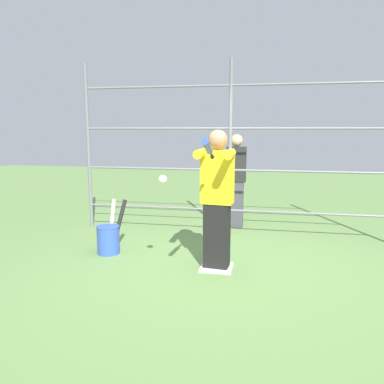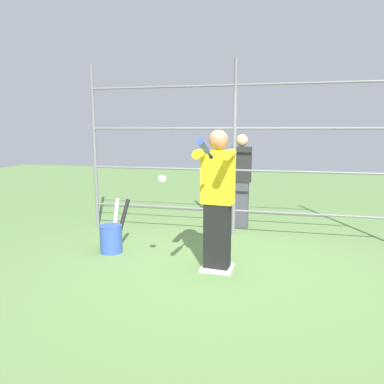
% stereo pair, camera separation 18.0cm
% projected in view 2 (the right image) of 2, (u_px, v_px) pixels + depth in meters
% --- Properties ---
extents(ground_plane, '(24.00, 24.00, 0.00)m').
position_uv_depth(ground_plane, '(217.00, 268.00, 4.81)').
color(ground_plane, '#608447').
extents(home_plate, '(0.40, 0.40, 0.02)m').
position_uv_depth(home_plate, '(217.00, 267.00, 4.81)').
color(home_plate, white).
rests_on(home_plate, ground).
extents(fence_backstop, '(5.07, 0.06, 2.88)m').
position_uv_depth(fence_backstop, '(234.00, 149.00, 6.10)').
color(fence_backstop, slate).
rests_on(fence_backstop, ground).
extents(batter, '(0.45, 0.62, 1.76)m').
position_uv_depth(batter, '(218.00, 196.00, 4.63)').
color(batter, black).
rests_on(batter, ground).
extents(baseball_bat_swinging, '(0.10, 0.82, 0.25)m').
position_uv_depth(baseball_bat_swinging, '(205.00, 148.00, 3.63)').
color(baseball_bat_swinging, black).
extents(softball_in_flight, '(0.10, 0.10, 0.10)m').
position_uv_depth(softball_in_flight, '(162.00, 179.00, 4.28)').
color(softball_in_flight, white).
extents(bat_bucket, '(0.38, 0.61, 0.75)m').
position_uv_depth(bat_bucket, '(112.00, 237.00, 5.42)').
color(bat_bucket, '#3351B2').
rests_on(bat_bucket, ground).
extents(bystander_behind_fence, '(0.35, 0.22, 1.68)m').
position_uv_depth(bystander_behind_fence, '(241.00, 180.00, 6.68)').
color(bystander_behind_fence, '#3F3F47').
rests_on(bystander_behind_fence, ground).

